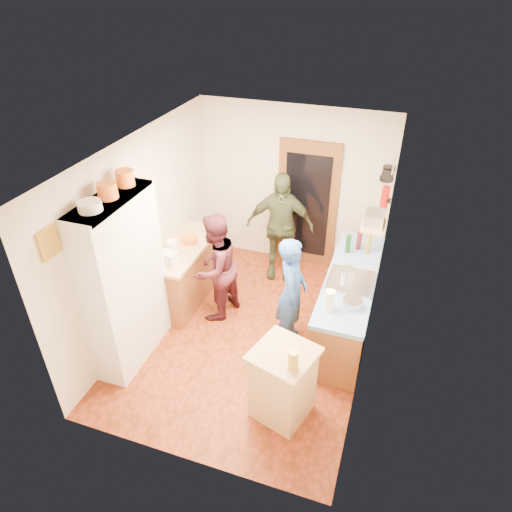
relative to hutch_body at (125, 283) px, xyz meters
The scene contains 44 objects.
floor 1.89m from the hutch_body, 31.61° to the left, with size 3.00×4.00×0.02m, color maroon.
ceiling 2.15m from the hutch_body, 31.61° to the left, with size 3.00×4.00×0.02m, color silver.
wall_back 3.10m from the hutch_body, 65.17° to the left, with size 3.00×0.02×2.60m, color beige.
wall_front 1.79m from the hutch_body, 42.95° to the right, with size 3.00×0.02×2.60m, color beige.
wall_left 0.85m from the hutch_body, 104.71° to the left, with size 0.02×4.00×2.60m, color beige.
wall_right 2.93m from the hutch_body, 15.89° to the left, with size 0.02×4.00×2.60m, color beige.
door_frame 3.17m from the hutch_body, 60.77° to the left, with size 0.95×0.06×2.10m, color brown.
door_glass 3.14m from the hutch_body, 60.46° to the left, with size 0.70×0.02×1.70m, color black.
hutch_body is the anchor object (origin of this frame).
hutch_top_shelf 1.08m from the hutch_body, ahead, with size 0.40×1.14×0.04m, color silver.
plate_stack 1.19m from the hutch_body, 90.00° to the right, with size 0.24×0.24×0.10m, color white.
orange_pot_a 1.18m from the hutch_body, 90.00° to the left, with size 0.21×0.21×0.17m, color orange.
orange_pot_b 1.24m from the hutch_body, 90.00° to the left, with size 0.20×0.20×0.18m, color orange.
left_counter_base 1.42m from the hutch_body, 85.43° to the left, with size 0.60×1.40×0.85m, color brown.
left_counter_top 1.27m from the hutch_body, 85.43° to the left, with size 0.64×1.44×0.05m, color tan.
toaster 0.82m from the hutch_body, 79.33° to the left, with size 0.23×0.15×0.17m, color white.
kettle 1.07m from the hutch_body, 87.31° to the left, with size 0.16×0.16×0.18m, color white.
orange_bowl 1.39m from the hutch_body, 82.50° to the left, with size 0.21×0.21×0.09m, color orange.
chopping_board 1.84m from the hutch_body, 86.24° to the left, with size 0.30×0.22×0.03m, color tan.
right_counter_base 2.90m from the hutch_body, 27.47° to the left, with size 0.60×2.20×0.84m, color brown.
right_counter_top 2.83m from the hutch_body, 27.47° to the left, with size 0.62×2.22×0.06m, color #0657BC.
hob 2.76m from the hutch_body, 24.67° to the left, with size 0.55×0.58×0.04m, color silver.
pot_on_hob 2.74m from the hutch_body, 26.41° to the left, with size 0.18×0.18×0.12m, color silver.
bottle_a 2.99m from the hutch_body, 38.13° to the left, with size 0.07×0.07×0.27m, color #143F14.
bottle_b 3.17m from the hutch_body, 38.60° to the left, with size 0.07×0.07×0.27m, color #591419.
bottle_c 3.25m from the hutch_body, 36.49° to the left, with size 0.07×0.07×0.29m, color olive.
paper_towel 2.41m from the hutch_body, 12.86° to the left, with size 0.12×0.12×0.26m, color white.
mixing_bowl 2.69m from the hutch_body, 14.86° to the left, with size 0.24×0.24×0.09m, color silver.
island_base 2.18m from the hutch_body, ahead, with size 0.55×0.55×0.86m, color tan.
island_top 2.09m from the hutch_body, ahead, with size 0.62×0.62×0.05m, color tan.
cutting_board 2.05m from the hutch_body, ahead, with size 0.35×0.28×0.02m, color white.
oil_jar 2.25m from the hutch_body, 12.25° to the right, with size 0.11×0.11×0.21m, color #AD9E2D.
pan_rail 3.73m from the hutch_body, 40.11° to the left, with size 0.02×0.02×0.65m, color silver.
pan_hang_a 3.55m from the hutch_body, 38.53° to the left, with size 0.18×0.18×0.05m, color black.
pan_hang_b 3.67m from the hutch_body, 41.04° to the left, with size 0.16×0.16×0.05m, color black.
pan_hang_c 3.80m from the hutch_body, 43.36° to the left, with size 0.17×0.17×0.05m, color black.
wall_shelf 3.01m from the hutch_body, 25.09° to the left, with size 0.26×0.42×0.03m, color tan.
radio 3.03m from the hutch_body, 25.09° to the left, with size 0.22×0.30×0.15m, color silver.
ext_bracket 3.75m from the hutch_body, 42.07° to the left, with size 0.06×0.10×0.04m, color black.
fire_extinguisher 3.71m from the hutch_body, 42.69° to the left, with size 0.11×0.11×0.32m, color red.
picture_frame 1.22m from the hutch_body, 103.50° to the right, with size 0.03×0.25×0.30m, color gold.
person_hob 2.07m from the hutch_body, 24.25° to the left, with size 0.57×0.37×1.56m, color #2852A7.
person_left 1.34m from the hutch_body, 55.43° to the left, with size 0.77×0.60×1.58m, color #451A24.
person_back 2.61m from the hutch_body, 60.84° to the left, with size 1.03×0.43×1.76m, color #353E26.
Camera 1 is at (1.58, -4.41, 4.30)m, focal length 32.00 mm.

